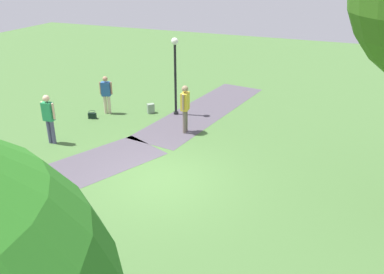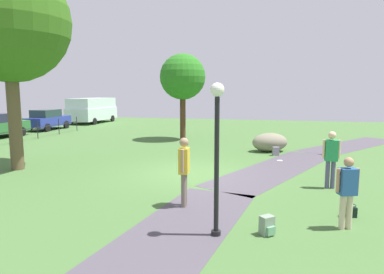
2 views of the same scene
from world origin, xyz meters
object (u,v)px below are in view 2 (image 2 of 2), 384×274
(lamp_post, at_px, (217,142))
(spare_backpack_on_lawn, at_px, (267,226))
(man_near_boulder, at_px, (184,166))
(parked_compact_green, at_px, (48,119))
(frisbee_on_grass, at_px, (280,161))
(large_shade_tree, at_px, (8,22))
(young_tree_near_path, at_px, (183,77))
(passerby_on_path, at_px, (331,155))
(handbag_on_grass, at_px, (350,212))
(delivery_van, at_px, (92,109))
(backpack_by_boulder, at_px, (276,151))
(woman_with_handbag, at_px, (347,188))
(lawn_boulder, at_px, (270,142))

(lamp_post, relative_size, spare_backpack_on_lawn, 7.87)
(man_near_boulder, relative_size, parked_compact_green, 0.47)
(lamp_post, height_order, frisbee_on_grass, lamp_post)
(large_shade_tree, bearing_deg, young_tree_near_path, -23.70)
(young_tree_near_path, bearing_deg, man_near_boulder, -164.72)
(passerby_on_path, relative_size, handbag_on_grass, 5.20)
(large_shade_tree, xyz_separation_m, delivery_van, (18.11, 7.11, -4.19))
(large_shade_tree, xyz_separation_m, backpack_by_boulder, (5.23, -9.60, -5.26))
(man_near_boulder, xyz_separation_m, delivery_van, (20.73, 14.41, 0.21))
(handbag_on_grass, xyz_separation_m, parked_compact_green, (14.49, 18.77, 0.66))
(passerby_on_path, height_order, spare_backpack_on_lawn, passerby_on_path)
(delivery_van, bearing_deg, young_tree_near_path, -128.47)
(large_shade_tree, bearing_deg, parked_compact_green, 31.77)
(woman_with_handbag, bearing_deg, man_near_boulder, 80.73)
(lawn_boulder, bearing_deg, large_shade_tree, 123.86)
(large_shade_tree, bearing_deg, lamp_post, -116.69)
(handbag_on_grass, xyz_separation_m, spare_backpack_on_lawn, (-1.48, 1.88, 0.05))
(woman_with_handbag, xyz_separation_m, handbag_on_grass, (0.77, -0.24, -0.77))
(lamp_post, bearing_deg, delivery_van, 34.79)
(passerby_on_path, bearing_deg, spare_backpack_on_lawn, 155.88)
(large_shade_tree, height_order, handbag_on_grass, large_shade_tree)
(lawn_boulder, xyz_separation_m, woman_with_handbag, (-9.48, -1.77, 0.45))
(delivery_van, bearing_deg, lamp_post, -145.21)
(lamp_post, height_order, backpack_by_boulder, lamp_post)
(passerby_on_path, bearing_deg, parked_compact_green, 57.35)
(backpack_by_boulder, bearing_deg, large_shade_tree, 118.56)
(delivery_van, bearing_deg, woman_with_handbag, -139.55)
(young_tree_near_path, relative_size, lawn_boulder, 2.44)
(large_shade_tree, height_order, frisbee_on_grass, large_shade_tree)
(lamp_post, distance_m, passerby_on_path, 5.21)
(frisbee_on_grass, relative_size, parked_compact_green, 0.06)
(spare_backpack_on_lawn, bearing_deg, lamp_post, 105.14)
(large_shade_tree, distance_m, man_near_boulder, 8.91)
(lamp_post, height_order, parked_compact_green, lamp_post)
(delivery_van, bearing_deg, frisbee_on_grass, -129.87)
(large_shade_tree, height_order, backpack_by_boulder, large_shade_tree)
(large_shade_tree, distance_m, lamp_post, 10.04)
(lamp_post, bearing_deg, lawn_boulder, -4.94)
(lamp_post, distance_m, lawn_boulder, 10.62)
(spare_backpack_on_lawn, distance_m, parked_compact_green, 23.25)
(backpack_by_boulder, distance_m, spare_backpack_on_lawn, 9.18)
(handbag_on_grass, distance_m, frisbee_on_grass, 6.65)
(lamp_post, xyz_separation_m, backpack_by_boulder, (9.45, -1.20, -1.77))
(large_shade_tree, relative_size, young_tree_near_path, 1.48)
(man_near_boulder, xyz_separation_m, handbag_on_grass, (0.15, -4.03, -0.91))
(backpack_by_boulder, bearing_deg, parked_compact_green, 68.28)
(lawn_boulder, xyz_separation_m, spare_backpack_on_lawn, (-10.19, -0.13, -0.27))
(handbag_on_grass, relative_size, spare_backpack_on_lawn, 0.85)
(delivery_van, bearing_deg, lawn_boulder, -125.85)
(lamp_post, relative_size, frisbee_on_grass, 13.32)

